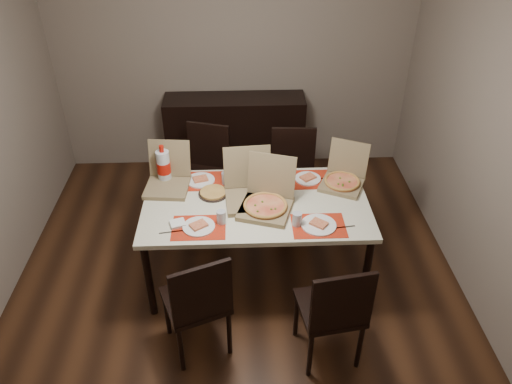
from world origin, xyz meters
TOP-DOWN VIEW (x-y plane):
  - ground at (0.00, 0.00)m, footprint 3.80×4.00m
  - room_walls at (0.00, 0.43)m, footprint 3.84×4.02m
  - sideboard at (0.00, 1.78)m, footprint 1.50×0.40m
  - dining_table at (0.16, 0.10)m, footprint 1.80×1.00m
  - chair_near_left at (-0.27, -0.72)m, footprint 0.55×0.55m
  - chair_near_right at (0.65, -0.83)m, footprint 0.48×0.48m
  - chair_far_left at (-0.29, 1.02)m, footprint 0.52×0.52m
  - chair_far_right at (0.55, 0.90)m, footprint 0.45×0.45m
  - setting_near_left at (-0.25, -0.19)m, footprint 0.49×0.30m
  - setting_near_right at (0.58, -0.22)m, footprint 0.47×0.30m
  - setting_far_left at (-0.26, 0.41)m, footprint 0.52×0.30m
  - setting_far_right at (0.56, 0.41)m, footprint 0.50×0.30m
  - napkin_loose at (0.18, 0.06)m, footprint 0.16×0.16m
  - pizza_box_center at (0.24, 0.02)m, footprint 0.49×0.52m
  - pizza_box_right at (0.90, 0.33)m, footprint 0.45×0.47m
  - pizza_box_left at (-0.56, 0.36)m, footprint 0.38×0.42m
  - pizza_box_extra at (0.11, 0.15)m, footprint 0.41×0.45m
  - faina_plate at (-0.18, 0.23)m, footprint 0.24×0.24m
  - dip_bowl at (0.28, 0.29)m, footprint 0.13×0.13m
  - soda_bottle at (-0.59, 0.44)m, footprint 0.12×0.12m

SIDE VIEW (x-z plane):
  - ground at x=0.00m, z-range -0.02..0.00m
  - sideboard at x=0.00m, z-range 0.00..0.90m
  - chair_near_left at x=-0.27m, z-range 0.05..0.98m
  - chair_near_right at x=0.65m, z-range 0.05..0.98m
  - chair_far_left at x=-0.29m, z-range 0.05..0.98m
  - chair_far_right at x=0.55m, z-range 0.05..0.98m
  - dining_table at x=0.16m, z-range 0.31..1.06m
  - napkin_loose at x=0.18m, z-range 0.75..0.77m
  - dip_bowl at x=0.28m, z-range 0.75..0.78m
  - faina_plate at x=-0.18m, z-range 0.75..0.78m
  - setting_near_left at x=-0.25m, z-range 0.72..0.83m
  - setting_far_left at x=-0.26m, z-range 0.72..0.83m
  - setting_near_right at x=0.58m, z-range 0.72..0.83m
  - setting_far_right at x=0.56m, z-range 0.72..0.83m
  - pizza_box_right at x=0.90m, z-range 0.64..0.97m
  - pizza_box_center at x=0.24m, z-range 0.62..1.00m
  - pizza_box_left at x=-0.56m, z-range 0.63..0.99m
  - pizza_box_extra at x=0.11m, z-range 0.62..1.00m
  - soda_bottle at x=-0.59m, z-range 0.72..1.07m
  - room_walls at x=0.00m, z-range 0.42..3.04m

